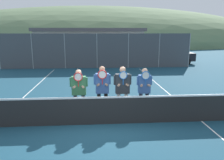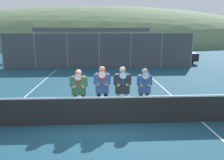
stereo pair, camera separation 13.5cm
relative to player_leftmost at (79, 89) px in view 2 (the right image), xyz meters
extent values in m
plane|color=navy|center=(0.70, -0.73, -1.03)|extent=(120.00, 120.00, 0.00)
ellipsoid|color=#5B7551|center=(0.70, 54.37, -1.03)|extent=(98.03, 54.46, 19.06)
cube|color=beige|center=(-0.09, 19.48, 0.51)|extent=(12.21, 5.00, 3.08)
cube|color=#4C4C51|center=(-0.09, 19.48, 2.23)|extent=(12.71, 5.50, 0.36)
cylinder|color=gray|center=(-7.29, 10.94, 0.41)|extent=(0.06, 0.06, 2.89)
cylinder|color=gray|center=(-4.63, 10.94, 0.41)|extent=(0.06, 0.06, 2.89)
cylinder|color=gray|center=(-1.96, 10.94, 0.41)|extent=(0.06, 0.06, 2.89)
cylinder|color=gray|center=(0.70, 10.94, 0.41)|extent=(0.06, 0.06, 2.89)
cylinder|color=gray|center=(3.36, 10.94, 0.41)|extent=(0.06, 0.06, 2.89)
cylinder|color=gray|center=(6.02, 10.94, 0.41)|extent=(0.06, 0.06, 2.89)
cylinder|color=gray|center=(8.68, 10.94, 0.41)|extent=(0.06, 0.06, 2.89)
cube|color=#42474C|center=(0.70, 10.94, 0.41)|extent=(15.97, 0.02, 2.89)
cube|color=black|center=(0.70, -0.73, -0.58)|extent=(9.23, 0.02, 0.90)
cube|color=white|center=(0.70, -0.73, -0.11)|extent=(9.23, 0.03, 0.06)
cube|color=white|center=(-2.80, 2.27, -1.03)|extent=(0.05, 16.00, 0.01)
cube|color=white|center=(4.20, 2.27, -1.03)|extent=(0.05, 16.00, 0.01)
cylinder|color=#232838|center=(-0.14, 0.01, -0.62)|extent=(0.13, 0.13, 0.83)
cylinder|color=#232838|center=(0.14, 0.01, -0.62)|extent=(0.13, 0.13, 0.83)
cube|color=#337047|center=(0.00, 0.01, 0.12)|extent=(0.50, 0.22, 0.65)
sphere|color=tan|center=(0.00, 0.01, 0.59)|extent=(0.21, 0.21, 0.21)
cylinder|color=#337047|center=(-0.27, 0.01, 0.25)|extent=(0.08, 0.08, 0.32)
cylinder|color=#337047|center=(0.27, 0.01, 0.25)|extent=(0.08, 0.08, 0.32)
cylinder|color=tan|center=(-0.12, -0.08, 0.11)|extent=(0.16, 0.27, 0.08)
cylinder|color=tan|center=(0.12, -0.08, 0.11)|extent=(0.16, 0.27, 0.08)
cylinder|color=red|center=(0.00, -0.17, 0.23)|extent=(0.03, 0.03, 0.20)
torus|color=red|center=(0.00, -0.17, 0.47)|extent=(0.31, 0.03, 0.31)
cylinder|color=silver|center=(0.00, -0.17, 0.47)|extent=(0.26, 0.00, 0.26)
cylinder|color=black|center=(0.69, -0.05, -0.59)|extent=(0.13, 0.13, 0.88)
cylinder|color=black|center=(0.95, -0.05, -0.59)|extent=(0.13, 0.13, 0.88)
cube|color=#335693|center=(0.82, -0.05, 0.20)|extent=(0.46, 0.22, 0.70)
sphere|color=#997056|center=(0.82, -0.05, 0.71)|extent=(0.20, 0.20, 0.20)
cylinder|color=#335693|center=(0.56, -0.05, 0.34)|extent=(0.08, 0.08, 0.34)
cylinder|color=#335693|center=(1.08, -0.05, 0.34)|extent=(0.08, 0.08, 0.34)
cylinder|color=#997056|center=(0.71, -0.14, 0.19)|extent=(0.16, 0.27, 0.08)
cylinder|color=#997056|center=(0.94, -0.14, 0.19)|extent=(0.16, 0.27, 0.08)
cylinder|color=red|center=(0.82, -0.23, 0.31)|extent=(0.03, 0.03, 0.20)
torus|color=red|center=(0.82, -0.23, 0.55)|extent=(0.32, 0.03, 0.32)
cylinder|color=silver|center=(0.82, -0.23, 0.55)|extent=(0.26, 0.00, 0.26)
cylinder|color=white|center=(1.40, -0.10, -0.59)|extent=(0.13, 0.13, 0.88)
cylinder|color=white|center=(1.67, -0.10, -0.59)|extent=(0.13, 0.13, 0.88)
cube|color=#282D33|center=(1.53, -0.10, 0.19)|extent=(0.49, 0.22, 0.69)
sphere|color=tan|center=(1.53, -0.10, 0.69)|extent=(0.21, 0.21, 0.21)
cylinder|color=#282D33|center=(1.26, -0.10, 0.33)|extent=(0.08, 0.08, 0.34)
cylinder|color=#282D33|center=(1.80, -0.10, 0.33)|extent=(0.08, 0.08, 0.34)
cylinder|color=tan|center=(1.41, -0.19, 0.18)|extent=(0.16, 0.27, 0.08)
cylinder|color=tan|center=(1.65, -0.19, 0.18)|extent=(0.16, 0.27, 0.08)
cylinder|color=#1E5BAD|center=(1.53, -0.28, 0.30)|extent=(0.03, 0.03, 0.20)
torus|color=#1E5BAD|center=(1.53, -0.28, 0.53)|extent=(0.28, 0.03, 0.28)
cylinder|color=silver|center=(1.53, -0.28, 0.53)|extent=(0.23, 0.00, 0.23)
cylinder|color=#232838|center=(2.22, 0.04, -0.61)|extent=(0.13, 0.13, 0.83)
cylinder|color=#232838|center=(2.46, 0.04, -0.61)|extent=(0.13, 0.13, 0.83)
cube|color=#335693|center=(2.34, 0.04, 0.13)|extent=(0.43, 0.22, 0.66)
sphere|color=tan|center=(2.34, 0.04, 0.61)|extent=(0.20, 0.20, 0.20)
cylinder|color=#335693|center=(2.10, 0.04, 0.26)|extent=(0.08, 0.08, 0.32)
cylinder|color=#335693|center=(2.58, 0.04, 0.26)|extent=(0.08, 0.08, 0.32)
cylinder|color=tan|center=(2.23, -0.05, 0.12)|extent=(0.16, 0.27, 0.08)
cylinder|color=tan|center=(2.45, -0.05, 0.12)|extent=(0.16, 0.27, 0.08)
cylinder|color=#1E5BAD|center=(2.34, -0.14, 0.24)|extent=(0.03, 0.03, 0.20)
torus|color=#1E5BAD|center=(2.34, -0.14, 0.48)|extent=(0.32, 0.03, 0.32)
cylinder|color=silver|center=(2.34, -0.14, 0.48)|extent=(0.26, 0.00, 0.26)
cube|color=#285638|center=(-3.00, 13.38, -0.30)|extent=(4.49, 1.87, 0.85)
cube|color=#2D3842|center=(-3.00, 13.38, 0.47)|extent=(2.47, 1.72, 0.70)
cylinder|color=black|center=(-1.54, 12.43, -0.73)|extent=(0.60, 0.16, 0.60)
cylinder|color=black|center=(-1.54, 14.34, -0.73)|extent=(0.60, 0.16, 0.60)
cylinder|color=black|center=(-4.46, 12.43, -0.73)|extent=(0.60, 0.16, 0.60)
cylinder|color=black|center=(-4.46, 14.34, -0.73)|extent=(0.60, 0.16, 0.60)
cube|color=silver|center=(2.27, 12.94, -0.35)|extent=(4.76, 1.73, 0.76)
cube|color=#2D3842|center=(2.27, 12.94, 0.34)|extent=(2.62, 1.59, 0.62)
cylinder|color=black|center=(3.82, 12.06, -0.73)|extent=(0.60, 0.16, 0.60)
cylinder|color=black|center=(3.82, 13.83, -0.73)|extent=(0.60, 0.16, 0.60)
cylinder|color=black|center=(0.72, 12.06, -0.73)|extent=(0.60, 0.16, 0.60)
cylinder|color=black|center=(0.72, 13.83, -0.73)|extent=(0.60, 0.16, 0.60)
cube|color=black|center=(7.62, 13.11, -0.35)|extent=(4.65, 1.76, 0.75)
cube|color=#2D3842|center=(7.62, 13.11, 0.33)|extent=(2.56, 1.62, 0.61)
cylinder|color=black|center=(9.13, 12.20, -0.73)|extent=(0.60, 0.16, 0.60)
cylinder|color=black|center=(9.13, 14.01, -0.73)|extent=(0.60, 0.16, 0.60)
cylinder|color=black|center=(6.11, 12.20, -0.73)|extent=(0.60, 0.16, 0.60)
cylinder|color=black|center=(6.11, 14.01, -0.73)|extent=(0.60, 0.16, 0.60)
camera|label=1|loc=(0.62, -7.50, 1.96)|focal=35.00mm
camera|label=2|loc=(0.76, -7.50, 1.96)|focal=35.00mm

